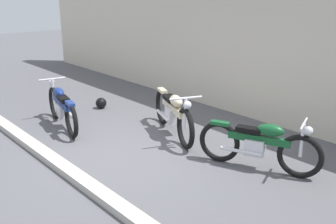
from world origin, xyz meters
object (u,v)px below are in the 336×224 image
at_px(motorcycle_blue, 62,107).
at_px(helmet, 101,103).
at_px(motorcycle_green, 259,144).
at_px(motorcycle_cream, 173,113).

bearing_deg(motorcycle_blue, helmet, -53.10).
bearing_deg(motorcycle_green, motorcycle_cream, 158.75).
relative_size(helmet, motorcycle_green, 0.14).
height_order(helmet, motorcycle_blue, motorcycle_blue).
distance_m(motorcycle_green, motorcycle_blue, 4.30).
distance_m(helmet, motorcycle_green, 4.67).
bearing_deg(motorcycle_green, helmet, 159.99).
bearing_deg(motorcycle_cream, motorcycle_green, 23.64).
xyz_separation_m(helmet, motorcycle_blue, (0.62, -1.35, 0.32)).
bearing_deg(motorcycle_green, motorcycle_blue, 178.52).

